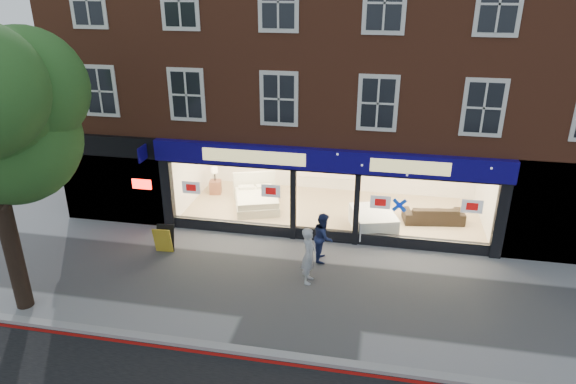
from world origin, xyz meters
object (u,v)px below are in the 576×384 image
(sofa, at_px, (433,214))
(pedestrian_blue, at_px, (323,237))
(a_board, at_px, (164,239))
(mattress_stack, at_px, (373,221))
(pedestrian_grey, at_px, (309,255))
(display_bed, at_px, (256,199))

(sofa, relative_size, pedestrian_blue, 1.34)
(a_board, height_order, pedestrian_blue, pedestrian_blue)
(mattress_stack, relative_size, pedestrian_grey, 1.18)
(mattress_stack, bearing_deg, pedestrian_grey, -115.79)
(mattress_stack, distance_m, pedestrian_grey, 3.95)
(a_board, relative_size, pedestrian_blue, 0.57)
(display_bed, height_order, mattress_stack, display_bed)
(sofa, xyz_separation_m, pedestrian_grey, (-3.81, -4.57, 0.45))
(a_board, bearing_deg, mattress_stack, 19.10)
(sofa, height_order, a_board, a_board)
(a_board, height_order, pedestrian_grey, pedestrian_grey)
(sofa, height_order, pedestrian_grey, pedestrian_grey)
(mattress_stack, relative_size, sofa, 0.96)
(a_board, bearing_deg, pedestrian_grey, -13.04)
(a_board, bearing_deg, pedestrian_blue, 2.52)
(display_bed, distance_m, pedestrian_grey, 5.38)
(pedestrian_grey, bearing_deg, sofa, -37.46)
(display_bed, distance_m, sofa, 6.56)
(pedestrian_grey, xyz_separation_m, pedestrian_blue, (0.25, 1.35, -0.07))
(pedestrian_grey, bearing_deg, display_bed, 33.17)
(mattress_stack, height_order, sofa, mattress_stack)
(pedestrian_grey, bearing_deg, mattress_stack, -23.45)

